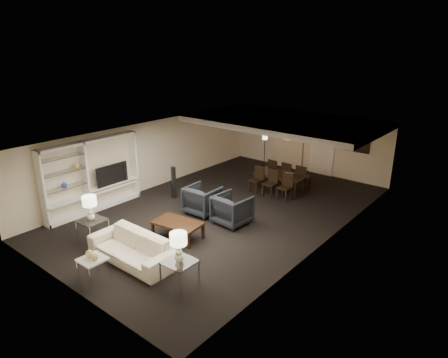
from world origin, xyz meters
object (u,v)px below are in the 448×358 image
object	(u,v)px
vase_blue	(64,185)
vase_amber	(76,165)
side_table_left	(93,230)
side_table_right	(180,273)
floor_speaker	(174,183)
chair_fl	(275,171)
dining_table	(279,183)
chair_nm	(270,183)
armchair_left	(203,200)
pendant_light	(290,136)
marble_table	(94,269)
table_lamp_left	(90,208)
chair_nl	(256,180)
chair_nr	(285,187)
armchair_right	(232,209)
chair_fm	(289,174)
television	(110,174)
chair_fr	(303,178)
coffee_table	(178,230)
table_lamp_right	(179,247)
sofa	(132,248)
floor_lamp	(265,152)

from	to	relation	value
vase_blue	vase_amber	xyz separation A→B (m)	(0.00, 0.48, 0.49)
side_table_left	side_table_right	size ratio (longest dim) A/B	1.00
floor_speaker	chair_fl	xyz separation A→B (m)	(1.89, 3.58, -0.09)
dining_table	chair_nm	bearing A→B (deg)	-91.76
armchair_left	pendant_light	bearing A→B (deg)	-102.75
vase_amber	dining_table	xyz separation A→B (m)	(3.74, 5.77, -1.33)
pendant_light	marble_table	bearing A→B (deg)	-90.83
table_lamp_left	chair_nl	distance (m)	6.07
chair_nr	chair_nm	bearing A→B (deg)	-179.52
armchair_right	dining_table	size ratio (longest dim) A/B	0.54
vase_blue	chair_nr	xyz separation A→B (m)	(4.34, 5.60, -0.67)
pendant_light	table_lamp_left	bearing A→B (deg)	-103.91
chair_fl	chair_fm	bearing A→B (deg)	-174.20
chair_nr	marble_table	bearing A→B (deg)	-96.46
television	vase_amber	size ratio (longest dim) A/B	6.54
armchair_right	chair_fr	xyz separation A→B (m)	(0.25, 3.90, 0.03)
coffee_table	chair_fr	size ratio (longest dim) A/B	1.40
armchair_right	chair_nr	bearing A→B (deg)	-91.90
table_lamp_right	side_table_right	bearing A→B (deg)	0.00
table_lamp_left	chair_nm	xyz separation A→B (m)	(1.95, 5.90, -0.49)
armchair_right	chair_fr	world-z (taller)	chair_fr
armchair_left	vase_amber	xyz separation A→B (m)	(-2.89, -2.53, 1.19)
television	sofa	bearing A→B (deg)	-118.89
side_table_left	chair_nm	world-z (taller)	chair_nm
television	chair_fl	world-z (taller)	television
armchair_right	chair_fr	size ratio (longest dim) A/B	1.04
floor_speaker	chair_nl	bearing A→B (deg)	69.13
chair_nr	chair_fm	bearing A→B (deg)	115.25
chair_nm	chair_fl	world-z (taller)	same
marble_table	chair_fl	world-z (taller)	chair_fl
table_lamp_left	floor_speaker	distance (m)	3.68
table_lamp_right	chair_fm	distance (m)	7.36
side_table_left	chair_nl	bearing A→B (deg)	77.08
armchair_right	floor_speaker	xyz separation A→B (m)	(-2.84, 0.32, 0.12)
chair_fr	armchair_left	bearing A→B (deg)	69.07
armchair_left	floor_lamp	distance (m)	5.37
marble_table	chair_nl	world-z (taller)	chair_nl
table_lamp_left	floor_lamp	bearing A→B (deg)	90.39
armchair_left	side_table_right	xyz separation A→B (m)	(2.30, -3.30, -0.14)
marble_table	floor_lamp	size ratio (longest dim) A/B	0.38
sofa	table_lamp_right	world-z (taller)	table_lamp_right
table_lamp_left	table_lamp_right	bearing A→B (deg)	0.00
television	chair_fr	distance (m)	6.85
sofa	chair_fm	distance (m)	7.20
chair_nm	coffee_table	bearing A→B (deg)	-93.42
vase_amber	sofa	bearing A→B (deg)	-12.50
floor_speaker	coffee_table	bearing A→B (deg)	-23.11
pendant_light	chair_nr	xyz separation A→B (m)	(0.73, -1.46, -1.44)
chair_nr	floor_lamp	bearing A→B (deg)	135.14
pendant_light	side_table_right	distance (m)	7.70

